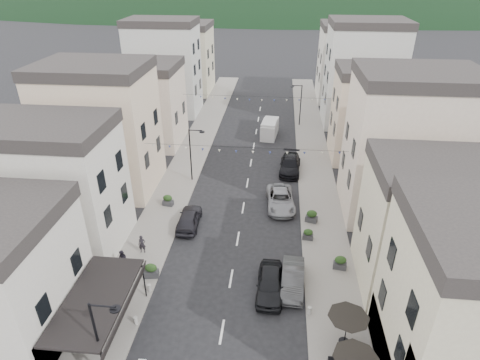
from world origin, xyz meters
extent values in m
cube|color=slate|center=(-7.50, 32.00, 0.06)|extent=(4.00, 76.00, 0.12)
cube|color=slate|center=(7.50, 32.00, 0.06)|extent=(4.00, 76.00, 0.12)
cube|color=black|center=(-7.50, 5.00, 3.20)|extent=(3.60, 7.50, 0.15)
cube|color=black|center=(-5.70, 5.00, 2.70)|extent=(0.34, 7.50, 0.99)
cylinder|color=black|center=(-5.80, 8.50, 1.60)|extent=(0.10, 0.10, 3.20)
cube|color=beige|center=(-14.50, 14.00, 5.00)|extent=(10.00, 7.00, 10.00)
cube|color=#262323|center=(-14.50, 14.00, 10.50)|extent=(10.20, 7.14, 1.00)
cube|color=beige|center=(-14.50, 24.00, 6.00)|extent=(10.00, 8.00, 12.00)
cube|color=#262323|center=(-14.50, 24.00, 12.50)|extent=(10.20, 8.16, 1.00)
cube|color=#C2B09D|center=(-14.50, 36.00, 4.75)|extent=(10.00, 8.00, 9.50)
cube|color=#262323|center=(-14.50, 36.00, 10.00)|extent=(10.20, 8.16, 1.00)
cube|color=#B6B6B0|center=(-14.50, 48.00, 6.50)|extent=(10.00, 7.00, 13.00)
cube|color=#262323|center=(-14.50, 48.00, 13.50)|extent=(10.20, 7.14, 1.00)
cube|color=#BCB195|center=(-14.50, 60.00, 5.50)|extent=(10.00, 9.00, 11.00)
cube|color=#262323|center=(-14.50, 60.00, 11.50)|extent=(10.20, 9.18, 1.00)
cube|color=#BCB195|center=(14.50, 12.00, 4.50)|extent=(10.00, 7.00, 9.00)
cube|color=#262323|center=(14.50, 12.00, 9.50)|extent=(10.20, 7.14, 1.00)
cube|color=#C2B09D|center=(14.50, 22.00, 6.25)|extent=(10.00, 8.00, 12.50)
cube|color=#262323|center=(14.50, 22.00, 13.00)|extent=(10.20, 8.16, 1.00)
cube|color=beige|center=(14.50, 34.00, 5.00)|extent=(10.00, 7.00, 10.00)
cube|color=#262323|center=(14.50, 34.00, 10.50)|extent=(10.20, 7.14, 1.00)
cube|color=#B6B6B0|center=(14.50, 46.00, 6.75)|extent=(10.00, 8.00, 13.50)
cube|color=#262323|center=(14.50, 46.00, 14.00)|extent=(10.20, 8.16, 1.00)
cube|color=beige|center=(14.50, 58.00, 5.75)|extent=(10.00, 9.00, 11.50)
cube|color=#262323|center=(14.50, 58.00, 12.00)|extent=(10.20, 9.18, 1.00)
cylinder|color=black|center=(7.70, 5.60, 1.27)|extent=(0.06, 0.06, 2.30)
cone|color=black|center=(7.70, 5.60, 2.37)|extent=(2.50, 2.50, 0.55)
cylinder|color=black|center=(7.70, 5.60, 0.49)|extent=(0.70, 0.70, 0.04)
cylinder|color=black|center=(-6.10, 2.00, 3.00)|extent=(0.14, 0.14, 6.00)
cylinder|color=black|center=(-5.40, 2.00, 5.90)|extent=(1.40, 0.10, 0.10)
cylinder|color=black|center=(-4.75, 2.00, 5.75)|extent=(0.56, 0.56, 0.08)
cylinder|color=black|center=(-6.10, 26.00, 3.00)|extent=(0.14, 0.14, 6.00)
cylinder|color=black|center=(-5.40, 26.00, 5.90)|extent=(1.40, 0.10, 0.10)
cylinder|color=black|center=(-4.75, 26.00, 5.75)|extent=(0.56, 0.56, 0.08)
cylinder|color=black|center=(6.10, 44.00, 3.00)|extent=(0.14, 0.14, 6.00)
cylinder|color=black|center=(5.40, 44.00, 5.90)|extent=(1.40, 0.10, 0.10)
cylinder|color=black|center=(4.75, 44.00, 5.75)|extent=(0.56, 0.56, 0.08)
cylinder|color=gray|center=(-5.70, 6.00, 0.42)|extent=(0.26, 0.26, 0.60)
cylinder|color=gray|center=(-5.70, 9.00, 0.42)|extent=(0.26, 0.26, 0.60)
cylinder|color=gray|center=(5.70, 8.00, 0.42)|extent=(0.26, 0.26, 0.60)
cylinder|color=black|center=(0.00, 22.00, 6.00)|extent=(19.00, 0.02, 0.02)
cone|color=beige|center=(-8.71, 22.00, 5.81)|extent=(0.28, 0.28, 0.24)
cone|color=navy|center=(-7.12, 22.00, 5.73)|extent=(0.28, 0.28, 0.24)
cone|color=beige|center=(-5.54, 22.00, 5.65)|extent=(0.28, 0.28, 0.24)
cone|color=navy|center=(-3.96, 22.00, 5.58)|extent=(0.28, 0.28, 0.24)
cone|color=beige|center=(-2.38, 22.00, 5.54)|extent=(0.28, 0.28, 0.24)
cone|color=navy|center=(-0.79, 22.00, 5.51)|extent=(0.28, 0.28, 0.24)
cone|color=beige|center=(0.79, 22.00, 5.51)|extent=(0.28, 0.28, 0.24)
cone|color=navy|center=(2.38, 22.00, 5.54)|extent=(0.28, 0.28, 0.24)
cone|color=beige|center=(3.96, 22.00, 5.58)|extent=(0.28, 0.28, 0.24)
cone|color=navy|center=(5.54, 22.00, 5.65)|extent=(0.28, 0.28, 0.24)
cone|color=beige|center=(7.12, 22.00, 5.73)|extent=(0.28, 0.28, 0.24)
cone|color=navy|center=(8.71, 22.00, 5.81)|extent=(0.28, 0.28, 0.24)
cylinder|color=black|center=(0.00, 38.00, 6.00)|extent=(19.00, 0.02, 0.02)
cone|color=beige|center=(-8.71, 38.00, 5.81)|extent=(0.28, 0.28, 0.24)
cone|color=navy|center=(-7.12, 38.00, 5.73)|extent=(0.28, 0.28, 0.24)
cone|color=beige|center=(-5.54, 38.00, 5.65)|extent=(0.28, 0.28, 0.24)
cone|color=navy|center=(-3.96, 38.00, 5.58)|extent=(0.28, 0.28, 0.24)
cone|color=beige|center=(-2.38, 38.00, 5.54)|extent=(0.28, 0.28, 0.24)
cone|color=navy|center=(-0.79, 38.00, 5.51)|extent=(0.28, 0.28, 0.24)
cone|color=beige|center=(0.79, 38.00, 5.51)|extent=(0.28, 0.28, 0.24)
cone|color=navy|center=(2.38, 38.00, 5.54)|extent=(0.28, 0.28, 0.24)
cone|color=beige|center=(3.96, 38.00, 5.58)|extent=(0.28, 0.28, 0.24)
cone|color=navy|center=(5.54, 38.00, 5.65)|extent=(0.28, 0.28, 0.24)
cone|color=beige|center=(7.12, 38.00, 5.73)|extent=(0.28, 0.28, 0.24)
cone|color=navy|center=(8.71, 38.00, 5.81)|extent=(0.28, 0.28, 0.24)
imported|color=black|center=(2.96, 9.91, 0.81)|extent=(1.97, 4.76, 1.61)
imported|color=#343437|center=(4.60, 10.58, 0.76)|extent=(1.83, 4.67, 1.52)
imported|color=gray|center=(3.59, 21.64, 0.78)|extent=(3.09, 5.84, 1.56)
imported|color=black|center=(4.60, 29.29, 0.81)|extent=(2.60, 5.69, 1.61)
imported|color=black|center=(-4.60, 17.51, 0.79)|extent=(1.99, 4.69, 1.58)
cube|color=#B8B8BB|center=(1.90, 39.67, 1.01)|extent=(2.41, 5.01, 2.01)
cube|color=#B8B8BB|center=(1.84, 39.06, 2.06)|extent=(2.19, 3.40, 0.50)
cylinder|color=black|center=(0.91, 37.95, 0.35)|extent=(0.32, 0.73, 0.70)
cylinder|color=black|center=(2.52, 37.78, 0.35)|extent=(0.32, 0.73, 0.70)
cylinder|color=black|center=(1.29, 41.55, 0.35)|extent=(0.32, 0.73, 0.70)
cylinder|color=black|center=(2.90, 41.38, 0.35)|extent=(0.32, 0.73, 0.70)
imported|color=black|center=(-7.57, 13.28, 0.92)|extent=(0.65, 0.50, 1.60)
imported|color=black|center=(-8.43, 11.20, 0.95)|extent=(1.01, 0.95, 1.66)
cube|color=#2E2E31|center=(-6.00, 10.51, 0.39)|extent=(1.14, 0.74, 0.53)
ellipsoid|color=black|center=(-6.00, 10.51, 0.97)|extent=(0.93, 0.59, 0.68)
cube|color=#303033|center=(-7.36, 20.57, 0.37)|extent=(1.08, 0.70, 0.51)
ellipsoid|color=black|center=(-7.36, 20.57, 0.93)|extent=(0.89, 0.57, 0.65)
cube|color=#2E2E30|center=(8.29, 12.88, 0.38)|extent=(1.09, 0.70, 0.51)
ellipsoid|color=black|center=(8.29, 12.88, 0.94)|extent=(0.90, 0.57, 0.65)
cube|color=#2C2C2E|center=(6.00, 16.40, 0.35)|extent=(0.96, 0.59, 0.45)
ellipsoid|color=black|center=(6.00, 16.40, 0.85)|extent=(0.80, 0.51, 0.58)
cube|color=#303032|center=(6.46, 19.10, 0.39)|extent=(1.20, 0.89, 0.54)
ellipsoid|color=black|center=(6.46, 19.10, 0.98)|extent=(0.94, 0.60, 0.69)
camera|label=1|loc=(2.97, -11.88, 21.16)|focal=30.00mm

